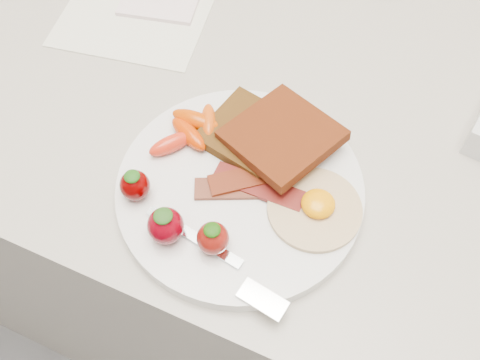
% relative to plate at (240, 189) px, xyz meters
% --- Properties ---
extents(counter, '(2.00, 0.60, 0.90)m').
position_rel_plate_xyz_m(counter, '(0.02, 0.15, -0.46)').
color(counter, gray).
rests_on(counter, ground).
extents(plate, '(0.27, 0.27, 0.02)m').
position_rel_plate_xyz_m(plate, '(0.00, 0.00, 0.00)').
color(plate, silver).
rests_on(plate, counter).
extents(toast_lower, '(0.11, 0.11, 0.01)m').
position_rel_plate_xyz_m(toast_lower, '(-0.02, 0.06, 0.02)').
color(toast_lower, '#331E0A').
rests_on(toast_lower, plate).
extents(toast_upper, '(0.14, 0.14, 0.02)m').
position_rel_plate_xyz_m(toast_upper, '(0.02, 0.06, 0.03)').
color(toast_upper, black).
rests_on(toast_upper, toast_lower).
extents(fried_egg, '(0.13, 0.13, 0.02)m').
position_rel_plate_xyz_m(fried_egg, '(0.08, 0.00, 0.01)').
color(fried_egg, '#C9B792').
rests_on(fried_egg, plate).
extents(bacon_strips, '(0.12, 0.09, 0.01)m').
position_rel_plate_xyz_m(bacon_strips, '(0.01, 0.00, 0.01)').
color(bacon_strips, '#330B0E').
rests_on(bacon_strips, plate).
extents(baby_carrots, '(0.07, 0.10, 0.02)m').
position_rel_plate_xyz_m(baby_carrots, '(-0.08, 0.04, 0.02)').
color(baby_carrots, '#B73A00').
rests_on(baby_carrots, plate).
extents(strawberries, '(0.13, 0.06, 0.05)m').
position_rel_plate_xyz_m(strawberries, '(-0.04, -0.07, 0.03)').
color(strawberries, '#4D0000').
rests_on(strawberries, plate).
extents(fork, '(0.17, 0.06, 0.00)m').
position_rel_plate_xyz_m(fork, '(0.02, -0.09, 0.01)').
color(fork, silver).
rests_on(fork, plate).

